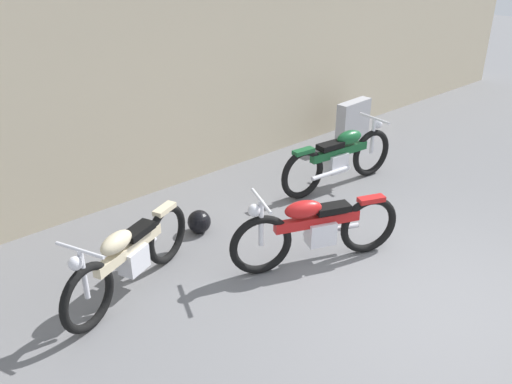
{
  "coord_description": "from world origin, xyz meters",
  "views": [
    {
      "loc": [
        -4.31,
        -2.05,
        3.53
      ],
      "look_at": [
        -0.31,
        2.44,
        0.55
      ],
      "focal_mm": 37.86,
      "sensor_mm": 36.0,
      "label": 1
    }
  ],
  "objects_px": {
    "motorcycle_green": "(340,157)",
    "stone_marker": "(353,123)",
    "motorcycle_cream": "(129,257)",
    "helmet": "(199,222)",
    "motorcycle_red": "(315,228)"
  },
  "relations": [
    {
      "from": "stone_marker",
      "to": "helmet",
      "type": "bearing_deg",
      "value": -169.77
    },
    {
      "from": "motorcycle_cream",
      "to": "motorcycle_green",
      "type": "bearing_deg",
      "value": 162.08
    },
    {
      "from": "helmet",
      "to": "motorcycle_green",
      "type": "height_order",
      "value": "motorcycle_green"
    },
    {
      "from": "stone_marker",
      "to": "motorcycle_red",
      "type": "height_order",
      "value": "motorcycle_red"
    },
    {
      "from": "motorcycle_green",
      "to": "motorcycle_cream",
      "type": "bearing_deg",
      "value": -169.39
    },
    {
      "from": "motorcycle_green",
      "to": "helmet",
      "type": "bearing_deg",
      "value": 179.92
    },
    {
      "from": "motorcycle_cream",
      "to": "helmet",
      "type": "bearing_deg",
      "value": -179.27
    },
    {
      "from": "stone_marker",
      "to": "helmet",
      "type": "distance_m",
      "value": 3.96
    },
    {
      "from": "motorcycle_cream",
      "to": "motorcycle_red",
      "type": "bearing_deg",
      "value": 132.18
    },
    {
      "from": "helmet",
      "to": "motorcycle_green",
      "type": "relative_size",
      "value": 0.14
    },
    {
      "from": "motorcycle_green",
      "to": "motorcycle_cream",
      "type": "xyz_separation_m",
      "value": [
        -3.66,
        -0.27,
        -0.02
      ]
    },
    {
      "from": "helmet",
      "to": "motorcycle_red",
      "type": "height_order",
      "value": "motorcycle_red"
    },
    {
      "from": "motorcycle_red",
      "to": "motorcycle_green",
      "type": "height_order",
      "value": "motorcycle_green"
    },
    {
      "from": "motorcycle_green",
      "to": "stone_marker",
      "type": "bearing_deg",
      "value": 39.29
    },
    {
      "from": "helmet",
      "to": "motorcycle_green",
      "type": "distance_m",
      "value": 2.41
    }
  ]
}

